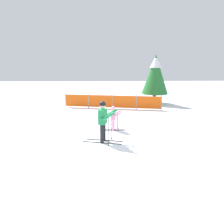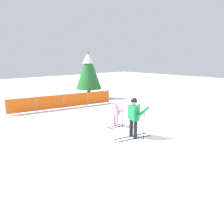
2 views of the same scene
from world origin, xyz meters
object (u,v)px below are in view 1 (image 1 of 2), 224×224
object	(u,v)px
conifer_far	(155,74)
skier_child	(114,116)
skier_adult	(103,118)
safety_fence	(112,101)

from	to	relation	value
conifer_far	skier_child	bearing A→B (deg)	-117.15
skier_adult	conifer_far	bearing A→B (deg)	77.76
skier_adult	skier_child	world-z (taller)	skier_adult
skier_child	safety_fence	distance (m)	5.05
skier_child	safety_fence	bearing A→B (deg)	88.24
skier_adult	safety_fence	distance (m)	6.68
skier_adult	safety_fence	bearing A→B (deg)	98.09
safety_fence	skier_child	bearing A→B (deg)	-91.12
safety_fence	conifer_far	size ratio (longest dim) A/B	1.79
skier_child	safety_fence	xyz separation A→B (m)	(0.10, 5.05, -0.19)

